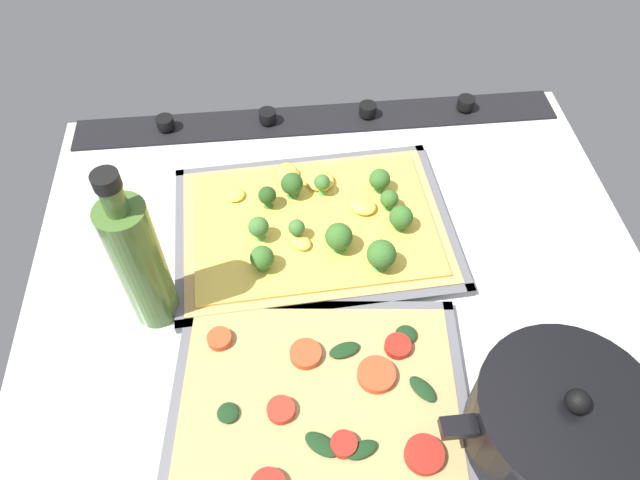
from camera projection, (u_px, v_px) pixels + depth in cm
name	position (u px, v px, depth cm)	size (l,w,h in cm)	color
ground_plane	(342.00, 289.00, 77.61)	(81.61, 71.36, 3.00)	silver
stove_control_panel	(318.00, 118.00, 95.77)	(78.34, 7.00, 2.60)	black
baking_tray_front	(314.00, 230.00, 81.47)	(39.05, 28.89, 1.30)	slate
broccoli_pizza	(318.00, 223.00, 80.30)	(36.54, 26.38, 5.90)	tan
baking_tray_back	(319.00, 403.00, 65.90)	(35.66, 29.21, 1.30)	slate
veggie_pizza_back	(322.00, 401.00, 65.30)	(33.02, 26.58, 1.90)	tan
cooking_pot	(557.00, 426.00, 59.49)	(24.89, 18.05, 12.52)	black
oil_bottle	(139.00, 262.00, 65.91)	(5.56, 5.56, 24.13)	#476B2D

